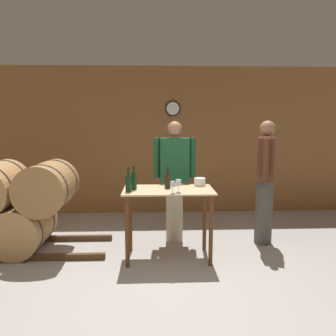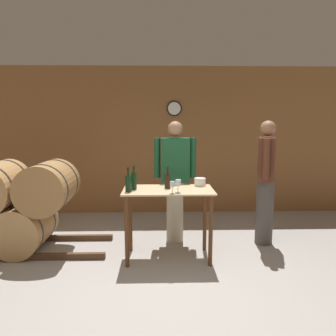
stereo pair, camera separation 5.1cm
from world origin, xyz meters
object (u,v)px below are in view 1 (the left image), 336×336
Objects in this scene: person_host at (175,179)px; person_visitor_with_scarf at (265,180)px; wine_glass_near_left at (173,185)px; wine_glass_near_center at (178,183)px; ice_bucket at (200,182)px; wine_bottle_left at (134,180)px; wine_bottle_far_left at (129,183)px; wine_bottle_center at (168,180)px.

person_visitor_with_scarf reaches higher than person_host.
wine_glass_near_left is 1.50m from person_visitor_with_scarf.
wine_glass_near_center is 1.41m from person_visitor_with_scarf.
person_host is (0.00, 0.77, -0.09)m from wine_glass_near_center.
person_host is at bearing 128.28° from ice_bucket.
person_visitor_with_scarf reaches higher than wine_glass_near_left.
ice_bucket is at bearing 13.30° from wine_bottle_left.
wine_bottle_left is at bearing -165.75° from person_visitor_with_scarf.
person_host reaches higher than wine_glass_near_center.
wine_bottle_left is 0.86m from ice_bucket.
wine_glass_near_left is at bearing -143.65° from wine_glass_near_center.
wine_glass_near_center reaches higher than ice_bucket.
ice_bucket is at bearing 51.51° from wine_glass_near_center.
wine_bottle_far_left is 0.53m from wine_glass_near_left.
person_host is at bearing 89.85° from wine_glass_near_center.
wine_bottle_center is at bearing 22.93° from wine_bottle_far_left.
wine_bottle_far_left reaches higher than wine_glass_near_left.
wine_bottle_far_left is 0.96m from ice_bucket.
ice_bucket is 0.09× the size of person_visitor_with_scarf.
wine_bottle_left is 0.80m from person_host.
wine_bottle_center is at bearing 98.98° from wine_glass_near_left.
wine_bottle_left is (0.06, 0.13, 0.01)m from wine_bottle_far_left.
wine_bottle_far_left is 0.17× the size of person_host.
wine_bottle_left is at bearing -166.70° from ice_bucket.
wine_bottle_left is 1.94× the size of ice_bucket.
wine_glass_near_center is at bearing -152.95° from person_visitor_with_scarf.
wine_bottle_left reaches higher than wine_bottle_center.
wine_bottle_far_left is 0.14m from wine_bottle_left.
wine_bottle_left is 2.00× the size of wine_glass_near_left.
wine_bottle_far_left is 0.93m from person_host.
wine_bottle_left is at bearing -170.97° from wine_bottle_center.
wine_bottle_left is at bearing 152.80° from wine_glass_near_left.
person_host is (0.07, 0.82, -0.08)m from wine_glass_near_left.
person_visitor_with_scarf reaches higher than wine_bottle_center.
wine_glass_near_center is 1.04× the size of ice_bucket.
person_host is (0.59, 0.72, -0.09)m from wine_bottle_far_left.
wine_bottle_center is at bearing -164.22° from person_visitor_with_scarf.
wine_bottle_left is 1.85m from person_visitor_with_scarf.
person_host is at bearing 50.55° from wine_bottle_far_left.
person_host reaches higher than wine_glass_near_left.
person_host is 1.26m from person_visitor_with_scarf.
wine_bottle_center is at bearing -102.96° from person_host.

